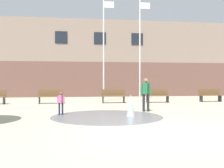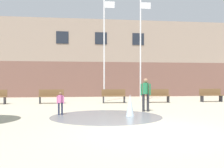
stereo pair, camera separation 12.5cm
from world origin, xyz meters
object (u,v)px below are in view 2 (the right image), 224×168
at_px(park_bench_under_right_flagpole, 114,96).
at_px(park_bench_near_trashcan, 158,95).
at_px(park_bench_center, 51,96).
at_px(child_with_pink_shirt, 60,101).
at_px(flagpole_right, 141,46).
at_px(flagpole_left, 105,45).
at_px(teen_by_trashcan, 146,92).
at_px(park_bench_far_right, 211,95).

relative_size(park_bench_under_right_flagpole, park_bench_near_trashcan, 1.00).
bearing_deg(park_bench_center, child_with_pink_shirt, -80.54).
bearing_deg(park_bench_under_right_flagpole, flagpole_right, 31.90).
xyz_separation_m(park_bench_center, flagpole_left, (3.61, 1.25, 3.53)).
xyz_separation_m(park_bench_center, flagpole_right, (6.25, 1.25, 3.54)).
height_order(park_bench_under_right_flagpole, flagpole_left, flagpole_left).
bearing_deg(teen_by_trashcan, child_with_pink_shirt, 131.50).
bearing_deg(flagpole_left, teen_by_trashcan, -78.14).
xyz_separation_m(park_bench_center, park_bench_under_right_flagpole, (4.08, -0.10, 0.00)).
height_order(park_bench_under_right_flagpole, park_bench_near_trashcan, same).
height_order(park_bench_under_right_flagpole, child_with_pink_shirt, child_with_pink_shirt).
distance_m(park_bench_near_trashcan, flagpole_left, 5.15).
distance_m(park_bench_center, teen_by_trashcan, 7.12).
xyz_separation_m(teen_by_trashcan, flagpole_right, (1.31, 6.36, 3.09)).
height_order(park_bench_center, teen_by_trashcan, teen_by_trashcan).
bearing_deg(flagpole_right, flagpole_left, -180.00).
bearing_deg(child_with_pink_shirt, park_bench_under_right_flagpole, 170.44).
xyz_separation_m(park_bench_center, park_bench_far_right, (11.00, 0.02, 0.00)).
bearing_deg(park_bench_center, flagpole_left, 19.11).
relative_size(park_bench_under_right_flagpole, teen_by_trashcan, 1.01).
height_order(park_bench_far_right, teen_by_trashcan, teen_by_trashcan).
height_order(flagpole_left, flagpole_right, flagpole_right).
xyz_separation_m(park_bench_center, park_bench_near_trashcan, (7.08, -0.19, 0.00)).
xyz_separation_m(park_bench_center, child_with_pink_shirt, (0.97, -5.83, 0.10)).
height_order(park_bench_center, park_bench_far_right, same).
bearing_deg(park_bench_far_right, park_bench_near_trashcan, -177.05).
bearing_deg(park_bench_under_right_flagpole, teen_by_trashcan, -80.24).
relative_size(flagpole_left, flagpole_right, 1.00).
xyz_separation_m(park_bench_under_right_flagpole, park_bench_far_right, (6.92, 0.12, 0.00)).
bearing_deg(teen_by_trashcan, park_bench_center, 75.30).
bearing_deg(flagpole_left, park_bench_center, -160.89).
bearing_deg(park_bench_near_trashcan, park_bench_far_right, 2.95).
bearing_deg(park_bench_under_right_flagpole, child_with_pink_shirt, -118.51).
height_order(park_bench_near_trashcan, child_with_pink_shirt, child_with_pink_shirt).
bearing_deg(flagpole_left, flagpole_right, 0.00).
height_order(park_bench_center, park_bench_near_trashcan, same).
relative_size(park_bench_center, park_bench_far_right, 1.00).
xyz_separation_m(park_bench_under_right_flagpole, park_bench_near_trashcan, (3.00, -0.08, 0.00)).
xyz_separation_m(child_with_pink_shirt, flagpole_right, (5.28, 7.08, 3.44)).
distance_m(park_bench_far_right, teen_by_trashcan, 7.95).
distance_m(teen_by_trashcan, flagpole_left, 7.19).
distance_m(child_with_pink_shirt, flagpole_left, 8.29).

